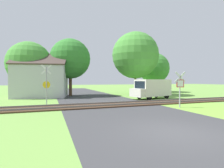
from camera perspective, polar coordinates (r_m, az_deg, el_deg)
ground_plane at (r=7.79m, az=20.24°, el=-14.72°), size 160.00×160.00×0.00m
road_asphalt at (r=9.36m, az=12.21°, el=-11.95°), size 8.16×80.00×0.01m
rail_track at (r=14.88m, az=-0.53°, el=-6.81°), size 60.00×2.60×0.22m
stop_sign_near at (r=14.60m, az=21.33°, el=-0.74°), size 0.86×0.24×2.82m
crossing_sign_far at (r=16.40m, az=-20.63°, el=0.52°), size 0.88×0.13×3.53m
house at (r=24.22m, az=-21.90°, el=1.18°), size 7.23×6.60×5.58m
tree_far at (r=33.33m, az=13.55°, el=5.01°), size 5.59×5.59×7.18m
tree_left at (r=25.15m, az=-25.35°, el=6.05°), size 5.63×5.63×7.14m
tree_right at (r=26.20m, az=7.62°, el=9.24°), size 6.81×6.81×9.22m
tree_center at (r=24.95m, az=-13.46°, el=7.98°), size 5.48×5.48×7.85m
mail_truck at (r=20.65m, az=12.93°, el=-1.32°), size 5.21×3.01×2.24m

